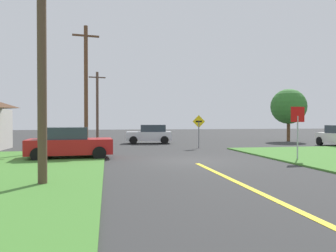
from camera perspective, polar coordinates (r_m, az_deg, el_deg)
name	(u,v)px	position (r m, az deg, el deg)	size (l,w,h in m)	color
ground_plane	(192,161)	(15.52, 4.26, -6.27)	(120.00, 120.00, 0.00)	#333333
lane_stripe_center	(280,202)	(8.18, 19.37, -12.76)	(0.20, 14.00, 0.01)	yellow
stop_sign	(298,123)	(16.82, 22.22, 0.55)	(0.75, 0.08, 2.64)	#9EA0A8
parked_car_near_building	(69,143)	(17.09, -17.37, -2.94)	(4.29, 2.37, 1.62)	red
car_approaching_junction	(150,134)	(27.58, -3.25, -1.48)	(4.02, 2.32, 1.62)	silver
utility_pole_near	(42,62)	(10.28, -21.67, 10.65)	(1.77, 0.57, 7.08)	brown
utility_pole_mid	(86,86)	(22.79, -14.49, 7.04)	(1.80, 0.34, 8.49)	brown
utility_pole_far	(97,104)	(35.33, -12.56, 3.81)	(1.80, 0.40, 7.26)	brown
direction_sign	(199,128)	(22.74, 5.54, -0.30)	(0.91, 0.08, 2.36)	slate
oak_tree_left	(289,107)	(32.70, 20.81, 3.28)	(3.36, 3.36, 5.04)	brown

